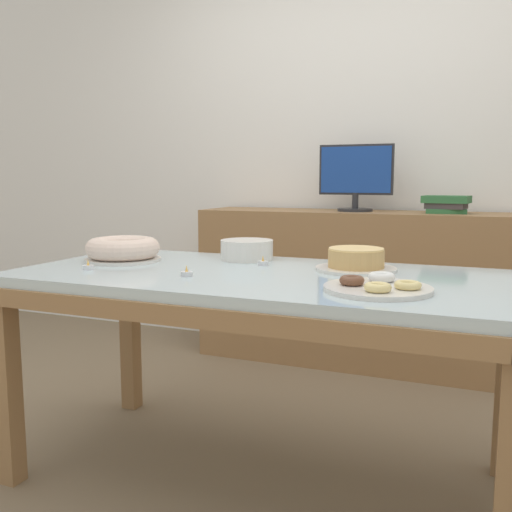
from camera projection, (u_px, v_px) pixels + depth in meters
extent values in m
plane|color=#7A664C|center=(260.00, 477.00, 2.07)|extent=(12.00, 12.00, 0.00)
cube|color=white|center=(368.00, 142.00, 3.48)|extent=(8.00, 0.10, 2.60)
cube|color=silver|center=(260.00, 278.00, 1.97)|extent=(1.71, 0.83, 0.04)
cube|color=olive|center=(208.00, 316.00, 1.62)|extent=(1.74, 0.08, 0.06)
cube|color=olive|center=(296.00, 274.00, 2.33)|extent=(1.74, 0.08, 0.06)
cube|color=olive|center=(70.00, 276.00, 2.29)|extent=(0.08, 0.86, 0.06)
cube|color=olive|center=(8.00, 388.00, 2.00)|extent=(0.07, 0.07, 0.69)
cube|color=olive|center=(511.00, 482.00, 1.38)|extent=(0.07, 0.07, 0.69)
cube|color=olive|center=(130.00, 336.00, 2.67)|extent=(0.07, 0.07, 0.69)
cube|color=olive|center=(506.00, 383.00, 2.05)|extent=(0.07, 0.07, 0.69)
cube|color=olive|center=(353.00, 288.00, 3.32)|extent=(1.80, 0.44, 0.89)
cylinder|color=#262628|center=(354.00, 210.00, 3.26)|extent=(0.20, 0.20, 0.02)
cylinder|color=#262628|center=(355.00, 201.00, 3.26)|extent=(0.04, 0.04, 0.09)
cube|color=#262628|center=(355.00, 170.00, 3.23)|extent=(0.42, 0.02, 0.28)
cube|color=navy|center=(355.00, 170.00, 3.22)|extent=(0.40, 0.00, 0.26)
cube|color=#2D6638|center=(446.00, 211.00, 3.07)|extent=(0.22, 0.18, 0.02)
cube|color=#3F3838|center=(446.00, 206.00, 3.07)|extent=(0.22, 0.18, 0.03)
cube|color=#2D6638|center=(446.00, 199.00, 3.06)|extent=(0.25, 0.19, 0.04)
cylinder|color=silver|center=(356.00, 269.00, 2.01)|extent=(0.29, 0.29, 0.01)
cylinder|color=tan|center=(356.00, 258.00, 2.01)|extent=(0.20, 0.20, 0.06)
cylinder|color=#F4CA7D|center=(356.00, 249.00, 2.00)|extent=(0.19, 0.19, 0.01)
cylinder|color=silver|center=(123.00, 259.00, 2.25)|extent=(0.30, 0.30, 0.01)
torus|color=beige|center=(123.00, 248.00, 2.24)|extent=(0.29, 0.29, 0.08)
cylinder|color=silver|center=(378.00, 289.00, 1.65)|extent=(0.31, 0.31, 0.01)
torus|color=#EAD184|center=(408.00, 285.00, 1.60)|extent=(0.08, 0.08, 0.02)
torus|color=white|center=(382.00, 277.00, 1.72)|extent=(0.08, 0.08, 0.03)
torus|color=brown|center=(352.00, 280.00, 1.66)|extent=(0.07, 0.07, 0.03)
torus|color=#EAD184|center=(378.00, 287.00, 1.56)|extent=(0.08, 0.08, 0.02)
cylinder|color=silver|center=(247.00, 258.00, 2.29)|extent=(0.21, 0.21, 0.01)
cylinder|color=silver|center=(247.00, 256.00, 2.29)|extent=(0.21, 0.21, 0.01)
cylinder|color=silver|center=(247.00, 254.00, 2.28)|extent=(0.21, 0.21, 0.01)
cylinder|color=silver|center=(247.00, 251.00, 2.28)|extent=(0.21, 0.21, 0.01)
cylinder|color=silver|center=(247.00, 249.00, 2.28)|extent=(0.21, 0.21, 0.01)
cylinder|color=silver|center=(247.00, 246.00, 2.28)|extent=(0.21, 0.21, 0.01)
cylinder|color=silver|center=(247.00, 244.00, 2.28)|extent=(0.21, 0.21, 0.01)
cylinder|color=silver|center=(247.00, 241.00, 2.28)|extent=(0.21, 0.21, 0.01)
cylinder|color=silver|center=(263.00, 263.00, 2.14)|extent=(0.04, 0.04, 0.02)
cylinder|color=white|center=(263.00, 262.00, 2.14)|extent=(0.03, 0.03, 0.00)
cone|color=#F9B74C|center=(263.00, 258.00, 2.13)|extent=(0.01, 0.01, 0.02)
cylinder|color=silver|center=(88.00, 267.00, 2.04)|extent=(0.04, 0.04, 0.02)
cylinder|color=white|center=(88.00, 266.00, 2.03)|extent=(0.03, 0.03, 0.00)
cone|color=#F9B74C|center=(88.00, 262.00, 2.03)|extent=(0.01, 0.01, 0.02)
cylinder|color=silver|center=(187.00, 274.00, 1.90)|extent=(0.04, 0.04, 0.02)
cylinder|color=white|center=(187.00, 272.00, 1.89)|extent=(0.03, 0.03, 0.00)
cone|color=#F9B74C|center=(187.00, 268.00, 1.89)|extent=(0.01, 0.01, 0.02)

